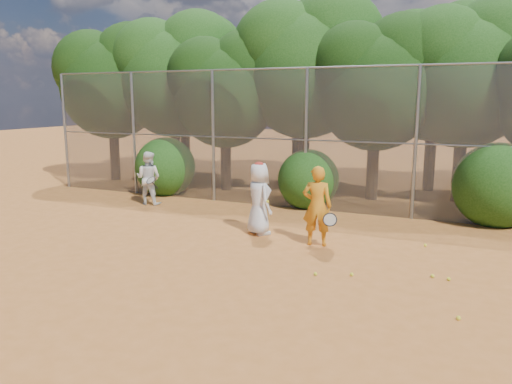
% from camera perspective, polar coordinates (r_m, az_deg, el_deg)
% --- Properties ---
extents(ground, '(80.00, 80.00, 0.00)m').
position_cam_1_polar(ground, '(8.90, -0.65, -10.24)').
color(ground, '#AD6027').
rests_on(ground, ground).
extents(fence_back, '(20.05, 0.09, 4.03)m').
position_cam_1_polar(fence_back, '(14.06, 9.15, 5.98)').
color(fence_back, gray).
rests_on(fence_back, ground).
extents(tree_0, '(4.38, 3.81, 6.00)m').
position_cam_1_polar(tree_0, '(20.25, -16.06, 12.43)').
color(tree_0, black).
rests_on(tree_0, ground).
extents(tree_1, '(4.64, 4.03, 6.35)m').
position_cam_1_polar(tree_1, '(19.19, -9.19, 13.52)').
color(tree_1, black).
rests_on(tree_1, ground).
extents(tree_2, '(3.99, 3.47, 5.47)m').
position_cam_1_polar(tree_2, '(17.31, -3.35, 12.03)').
color(tree_2, black).
rests_on(tree_2, ground).
extents(tree_3, '(4.89, 4.26, 6.70)m').
position_cam_1_polar(tree_3, '(17.30, 5.88, 14.68)').
color(tree_3, black).
rests_on(tree_3, ground).
extents(tree_4, '(4.19, 3.64, 5.73)m').
position_cam_1_polar(tree_4, '(16.06, 13.82, 12.47)').
color(tree_4, black).
rests_on(tree_4, ground).
extents(tree_5, '(4.51, 3.92, 6.17)m').
position_cam_1_polar(tree_5, '(16.62, 23.12, 12.87)').
color(tree_5, black).
rests_on(tree_5, ground).
extents(tree_9, '(4.83, 4.20, 6.62)m').
position_cam_1_polar(tree_9, '(21.67, -8.08, 13.67)').
color(tree_9, black).
rests_on(tree_9, ground).
extents(tree_10, '(5.15, 4.48, 7.06)m').
position_cam_1_polar(tree_10, '(19.72, 5.11, 14.88)').
color(tree_10, black).
rests_on(tree_10, ground).
extents(tree_11, '(4.64, 4.03, 6.35)m').
position_cam_1_polar(tree_11, '(18.27, 20.04, 13.17)').
color(tree_11, black).
rests_on(tree_11, ground).
extents(bush_0, '(2.00, 2.00, 2.00)m').
position_cam_1_polar(bush_0, '(16.92, -10.33, 3.13)').
color(bush_0, '#173F0F').
rests_on(bush_0, ground).
extents(bush_1, '(1.80, 1.80, 1.80)m').
position_cam_1_polar(bush_1, '(14.73, 6.01, 1.75)').
color(bush_1, '#173F0F').
rests_on(bush_1, ground).
extents(bush_2, '(2.20, 2.20, 2.20)m').
position_cam_1_polar(bush_2, '(14.02, 25.85, 1.10)').
color(bush_2, '#173F0F').
rests_on(bush_2, ground).
extents(player_yellow, '(0.87, 0.58, 1.75)m').
position_cam_1_polar(player_yellow, '(10.89, 7.00, -1.60)').
color(player_yellow, orange).
rests_on(player_yellow, ground).
extents(player_teen, '(0.98, 0.94, 1.73)m').
position_cam_1_polar(player_teen, '(11.70, 0.34, -0.74)').
color(player_teen, silver).
rests_on(player_teen, ground).
extents(player_white, '(0.91, 0.81, 1.61)m').
position_cam_1_polar(player_white, '(15.36, -12.19, 1.56)').
color(player_white, white).
rests_on(player_white, ground).
extents(ball_0, '(0.07, 0.07, 0.07)m').
position_cam_1_polar(ball_0, '(9.61, 19.52, -9.03)').
color(ball_0, yellow).
rests_on(ball_0, ground).
extents(ball_1, '(0.07, 0.07, 0.07)m').
position_cam_1_polar(ball_1, '(9.56, 21.17, -9.26)').
color(ball_1, yellow).
rests_on(ball_1, ground).
extents(ball_2, '(0.07, 0.07, 0.07)m').
position_cam_1_polar(ball_2, '(9.24, 6.81, -9.28)').
color(ball_2, yellow).
rests_on(ball_2, ground).
extents(ball_3, '(0.07, 0.07, 0.07)m').
position_cam_1_polar(ball_3, '(8.03, 22.14, -13.20)').
color(ball_3, yellow).
rests_on(ball_3, ground).
extents(ball_4, '(0.07, 0.07, 0.07)m').
position_cam_1_polar(ball_4, '(9.32, 10.87, -9.23)').
color(ball_4, yellow).
rests_on(ball_4, ground).
extents(ball_5, '(0.07, 0.07, 0.07)m').
position_cam_1_polar(ball_5, '(11.48, 18.78, -5.78)').
color(ball_5, yellow).
rests_on(ball_5, ground).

